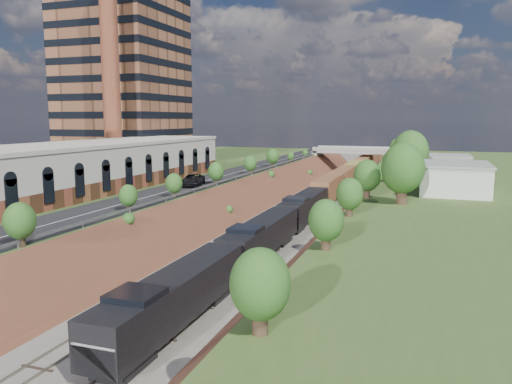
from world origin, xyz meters
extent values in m
plane|color=#6B665B|center=(0.00, 0.00, 0.00)|extent=(400.00, 400.00, 0.00)
cube|color=#3F5A25|center=(-33.00, 60.00, 2.50)|extent=(44.00, 180.00, 5.00)
cube|color=brown|center=(-11.00, 60.00, 0.00)|extent=(10.00, 180.00, 10.00)
cube|color=brown|center=(11.00, 60.00, 0.00)|extent=(10.00, 180.00, 10.00)
cube|color=gray|center=(-2.60, 60.00, 0.09)|extent=(1.58, 180.00, 0.18)
cube|color=gray|center=(2.60, 60.00, 0.09)|extent=(1.58, 180.00, 0.18)
cube|color=black|center=(-15.50, 60.00, 5.05)|extent=(8.00, 180.00, 0.10)
cube|color=#99999E|center=(-11.40, 60.00, 5.55)|extent=(0.06, 171.00, 0.30)
cube|color=brown|center=(-28.00, 38.00, 6.10)|extent=(14.00, 62.00, 2.20)
cube|color=beige|center=(-28.00, 38.00, 9.35)|extent=(14.00, 62.00, 4.30)
cube|color=beige|center=(-28.00, 38.00, 11.75)|extent=(14.30, 62.30, 0.50)
cube|color=brown|center=(-44.00, 72.00, 27.00)|extent=(22.00, 22.00, 44.00)
cylinder|color=brown|center=(-36.00, 56.00, 25.00)|extent=(3.20, 3.20, 40.00)
cube|color=gray|center=(-11.50, 122.00, 3.10)|extent=(1.50, 8.00, 6.20)
cube|color=gray|center=(11.50, 122.00, 3.10)|extent=(1.50, 8.00, 6.20)
cube|color=gray|center=(0.00, 122.00, 6.20)|extent=(24.00, 8.00, 1.00)
cube|color=gray|center=(0.00, 118.00, 7.00)|extent=(24.00, 0.30, 0.80)
cube|color=gray|center=(0.00, 126.00, 7.00)|extent=(24.00, 0.30, 0.80)
cube|color=silver|center=(23.50, 52.00, 7.00)|extent=(9.00, 12.00, 4.00)
cube|color=silver|center=(23.00, 74.00, 6.80)|extent=(8.00, 10.00, 3.60)
cylinder|color=#473323|center=(17.00, 40.00, 6.31)|extent=(1.30, 1.30, 2.62)
ellipsoid|color=#2A571E|center=(17.00, 40.00, 9.46)|extent=(5.25, 5.25, 6.30)
cylinder|color=#473323|center=(-11.80, 20.00, 5.61)|extent=(0.66, 0.66, 1.22)
ellipsoid|color=#2A571E|center=(-11.80, 20.00, 7.08)|extent=(2.45, 2.45, 2.94)
cube|color=black|center=(2.60, 1.29, 0.45)|extent=(2.40, 4.00, 0.90)
cube|color=black|center=(2.60, 7.96, 2.51)|extent=(3.22, 19.34, 3.21)
cube|color=black|center=(2.60, -0.21, 1.80)|extent=(2.96, 3.00, 1.80)
cube|color=silver|center=(2.60, -0.21, 2.80)|extent=(2.96, 3.00, 0.15)
cube|color=black|center=(2.60, 2.79, 4.10)|extent=(3.16, 3.10, 0.90)
cube|color=black|center=(2.60, 28.29, 2.51)|extent=(3.22, 19.34, 3.21)
cube|color=black|center=(2.60, 48.63, 2.51)|extent=(3.22, 19.34, 3.21)
cube|color=brown|center=(2.60, 110.64, 2.83)|extent=(3.22, 102.68, 3.87)
imported|color=black|center=(-14.71, 45.99, 6.02)|extent=(4.74, 7.18, 1.83)
camera|label=1|loc=(20.01, -23.65, 15.52)|focal=35.00mm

